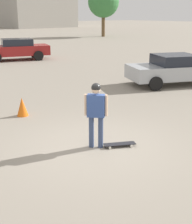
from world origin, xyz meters
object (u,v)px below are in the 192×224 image
object	(u,v)px
person	(96,109)
traffic_cone	(22,107)
car_parked_far	(16,49)
skateboard	(120,144)
car_parked_near	(173,69)

from	to	relation	value
person	traffic_cone	world-z (taller)	person
car_parked_far	skateboard	bearing A→B (deg)	91.25
skateboard	car_parked_far	distance (m)	16.54
skateboard	car_parked_near	size ratio (longest dim) A/B	0.18
person	traffic_cone	size ratio (longest dim) A/B	2.69
skateboard	traffic_cone	size ratio (longest dim) A/B	1.33
car_parked_far	traffic_cone	distance (m)	13.23
skateboard	car_parked_far	world-z (taller)	car_parked_far
person	car_parked_near	size ratio (longest dim) A/B	0.37
person	car_parked_far	world-z (taller)	person
car_parked_near	traffic_cone	distance (m)	7.63
skateboard	car_parked_far	size ratio (longest dim) A/B	0.16
person	car_parked_near	distance (m)	8.07
person	skateboard	bearing A→B (deg)	10.18
car_parked_far	traffic_cone	size ratio (longest dim) A/B	8.11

